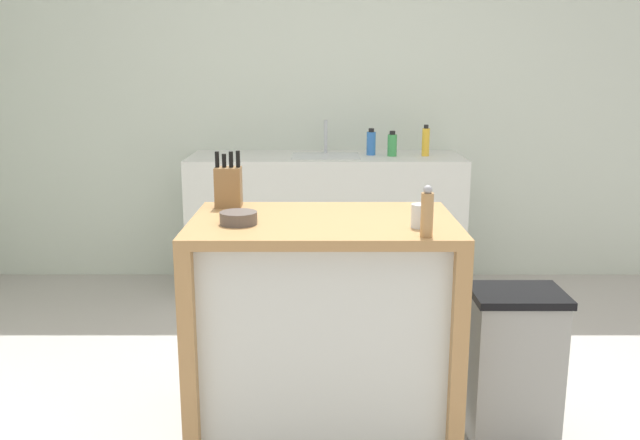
{
  "coord_description": "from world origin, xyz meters",
  "views": [
    {
      "loc": [
        -0.11,
        -2.39,
        1.49
      ],
      "look_at": [
        -0.1,
        0.39,
        0.85
      ],
      "focal_mm": 37.87,
      "sensor_mm": 36.0,
      "label": 1
    }
  ],
  "objects_px": {
    "kitchen_island": "(320,314)",
    "sink_faucet": "(323,137)",
    "drinking_cup": "(417,216)",
    "bottle_dish_soap": "(389,145)",
    "bowl_stoneware_deep": "(236,218)",
    "bottle_spray_cleaner": "(368,143)",
    "knife_block": "(225,186)",
    "pepper_grinder": "(424,213)",
    "trash_bin": "(510,365)",
    "bottle_hand_soap": "(423,141)"
  },
  "relations": [
    {
      "from": "knife_block",
      "to": "bottle_spray_cleaner",
      "type": "xyz_separation_m",
      "value": [
        0.73,
        1.61,
        0.0
      ]
    },
    {
      "from": "sink_faucet",
      "to": "bottle_spray_cleaner",
      "type": "relative_size",
      "value": 1.26
    },
    {
      "from": "bottle_dish_soap",
      "to": "bottle_hand_soap",
      "type": "height_order",
      "value": "bottle_hand_soap"
    },
    {
      "from": "bowl_stoneware_deep",
      "to": "sink_faucet",
      "type": "xyz_separation_m",
      "value": [
        0.35,
        2.05,
        0.1
      ]
    },
    {
      "from": "trash_bin",
      "to": "bowl_stoneware_deep",
      "type": "bearing_deg",
      "value": 179.89
    },
    {
      "from": "pepper_grinder",
      "to": "knife_block",
      "type": "bearing_deg",
      "value": 145.69
    },
    {
      "from": "kitchen_island",
      "to": "bottle_spray_cleaner",
      "type": "xyz_separation_m",
      "value": [
        0.32,
        1.85,
        0.49
      ]
    },
    {
      "from": "bowl_stoneware_deep",
      "to": "bottle_spray_cleaner",
      "type": "bearing_deg",
      "value": 71.49
    },
    {
      "from": "knife_block",
      "to": "bottle_dish_soap",
      "type": "distance_m",
      "value": 1.77
    },
    {
      "from": "kitchen_island",
      "to": "bottle_dish_soap",
      "type": "distance_m",
      "value": 1.91
    },
    {
      "from": "kitchen_island",
      "to": "bowl_stoneware_deep",
      "type": "bearing_deg",
      "value": -165.26
    },
    {
      "from": "knife_block",
      "to": "trash_bin",
      "type": "relative_size",
      "value": 0.38
    },
    {
      "from": "knife_block",
      "to": "sink_faucet",
      "type": "height_order",
      "value": "knife_block"
    },
    {
      "from": "pepper_grinder",
      "to": "trash_bin",
      "type": "bearing_deg",
      "value": 26.26
    },
    {
      "from": "drinking_cup",
      "to": "trash_bin",
      "type": "bearing_deg",
      "value": 7.63
    },
    {
      "from": "pepper_grinder",
      "to": "bottle_dish_soap",
      "type": "bearing_deg",
      "value": 87.39
    },
    {
      "from": "kitchen_island",
      "to": "bottle_spray_cleaner",
      "type": "height_order",
      "value": "bottle_spray_cleaner"
    },
    {
      "from": "trash_bin",
      "to": "bottle_dish_soap",
      "type": "relative_size",
      "value": 3.84
    },
    {
      "from": "knife_block",
      "to": "bowl_stoneware_deep",
      "type": "xyz_separation_m",
      "value": [
        0.08,
        -0.32,
        -0.07
      ]
    },
    {
      "from": "pepper_grinder",
      "to": "kitchen_island",
      "type": "bearing_deg",
      "value": 141.88
    },
    {
      "from": "bottle_dish_soap",
      "to": "bottle_spray_cleaner",
      "type": "bearing_deg",
      "value": 156.7
    },
    {
      "from": "bowl_stoneware_deep",
      "to": "bottle_hand_soap",
      "type": "bearing_deg",
      "value": 62.07
    },
    {
      "from": "knife_block",
      "to": "bottle_dish_soap",
      "type": "relative_size",
      "value": 1.47
    },
    {
      "from": "trash_bin",
      "to": "drinking_cup",
      "type": "bearing_deg",
      "value": -172.37
    },
    {
      "from": "bowl_stoneware_deep",
      "to": "drinking_cup",
      "type": "bearing_deg",
      "value": -4.65
    },
    {
      "from": "kitchen_island",
      "to": "sink_faucet",
      "type": "distance_m",
      "value": 2.03
    },
    {
      "from": "bowl_stoneware_deep",
      "to": "sink_faucet",
      "type": "bearing_deg",
      "value": 80.34
    },
    {
      "from": "sink_faucet",
      "to": "knife_block",
      "type": "bearing_deg",
      "value": -103.94
    },
    {
      "from": "kitchen_island",
      "to": "knife_block",
      "type": "xyz_separation_m",
      "value": [
        -0.4,
        0.24,
        0.49
      ]
    },
    {
      "from": "drinking_cup",
      "to": "pepper_grinder",
      "type": "height_order",
      "value": "pepper_grinder"
    },
    {
      "from": "pepper_grinder",
      "to": "bottle_hand_soap",
      "type": "height_order",
      "value": "bottle_hand_soap"
    },
    {
      "from": "bowl_stoneware_deep",
      "to": "sink_faucet",
      "type": "relative_size",
      "value": 0.65
    },
    {
      "from": "knife_block",
      "to": "kitchen_island",
      "type": "bearing_deg",
      "value": -30.55
    },
    {
      "from": "sink_faucet",
      "to": "bottle_hand_soap",
      "type": "height_order",
      "value": "sink_faucet"
    },
    {
      "from": "drinking_cup",
      "to": "bottle_dish_soap",
      "type": "xyz_separation_m",
      "value": [
        0.1,
        1.93,
        0.04
      ]
    },
    {
      "from": "kitchen_island",
      "to": "bottle_hand_soap",
      "type": "relative_size",
      "value": 5.14
    },
    {
      "from": "knife_block",
      "to": "drinking_cup",
      "type": "distance_m",
      "value": 0.85
    },
    {
      "from": "bowl_stoneware_deep",
      "to": "drinking_cup",
      "type": "xyz_separation_m",
      "value": [
        0.68,
        -0.06,
        0.02
      ]
    },
    {
      "from": "drinking_cup",
      "to": "bottle_dish_soap",
      "type": "height_order",
      "value": "bottle_dish_soap"
    },
    {
      "from": "kitchen_island",
      "to": "knife_block",
      "type": "distance_m",
      "value": 0.67
    },
    {
      "from": "sink_faucet",
      "to": "bottle_hand_soap",
      "type": "relative_size",
      "value": 1.08
    },
    {
      "from": "knife_block",
      "to": "bottle_spray_cleaner",
      "type": "relative_size",
      "value": 1.37
    },
    {
      "from": "bottle_hand_soap",
      "to": "pepper_grinder",
      "type": "bearing_deg",
      "value": -98.56
    },
    {
      "from": "knife_block",
      "to": "bottle_hand_soap",
      "type": "xyz_separation_m",
      "value": [
        1.08,
        1.56,
        0.02
      ]
    },
    {
      "from": "bowl_stoneware_deep",
      "to": "trash_bin",
      "type": "relative_size",
      "value": 0.23
    },
    {
      "from": "sink_faucet",
      "to": "bottle_dish_soap",
      "type": "distance_m",
      "value": 0.47
    },
    {
      "from": "trash_bin",
      "to": "bottle_hand_soap",
      "type": "relative_size",
      "value": 3.1
    },
    {
      "from": "sink_faucet",
      "to": "bottle_hand_soap",
      "type": "distance_m",
      "value": 0.67
    },
    {
      "from": "sink_faucet",
      "to": "bottle_dish_soap",
      "type": "height_order",
      "value": "sink_faucet"
    },
    {
      "from": "bottle_hand_soap",
      "to": "trash_bin",
      "type": "bearing_deg",
      "value": -87.37
    }
  ]
}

